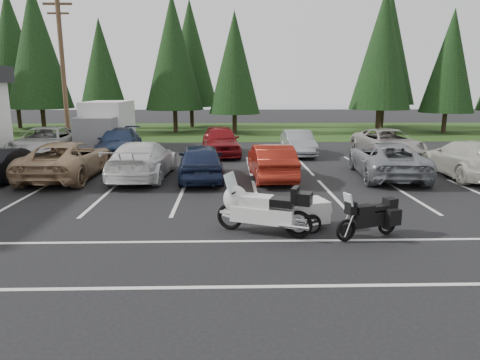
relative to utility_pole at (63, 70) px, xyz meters
name	(u,v)px	position (x,y,z in m)	size (l,w,h in m)	color
ground	(244,204)	(10.00, -12.00, -4.70)	(120.00, 120.00, 0.00)	black
grass_strip	(234,131)	(10.00, 12.00, -4.69)	(80.00, 16.00, 0.01)	#233912
lake_water	(257,111)	(14.00, 43.00, -4.70)	(70.00, 50.00, 0.02)	slate
utility_pole	(63,70)	(0.00, 0.00, 0.00)	(1.60, 0.26, 9.00)	#473321
box_truck	(104,126)	(2.00, 0.50, -3.25)	(2.40, 5.60, 2.90)	silver
stall_markings	(242,189)	(10.00, -10.00, -4.69)	(32.00, 16.00, 0.01)	silver
conifer_2	(36,47)	(-6.00, 10.80, 2.25)	(5.10, 5.10, 11.89)	#332316
conifer_3	(101,67)	(-0.50, 9.40, 0.57)	(3.87, 3.87, 9.02)	#332316
conifer_4	(173,52)	(5.00, 10.90, 1.83)	(4.80, 4.80, 11.17)	#332316
conifer_5	(235,63)	(10.00, 9.60, 0.93)	(4.14, 4.14, 9.63)	#332316
conifer_6	(383,50)	(22.00, 10.10, 2.01)	(4.93, 4.93, 11.48)	#332316
conifer_7	(450,61)	(27.50, 9.80, 1.11)	(4.27, 4.27, 9.94)	#332316
conifer_back_a	(12,48)	(-10.00, 15.00, 2.49)	(5.28, 5.28, 12.30)	#332316
conifer_back_b	(190,54)	(6.00, 15.50, 2.07)	(4.97, 4.97, 11.58)	#332316
conifer_back_c	(387,45)	(24.00, 14.80, 2.80)	(5.50, 5.50, 12.81)	#332316
car_near_1	(8,163)	(0.29, -7.78, -4.03)	(1.40, 4.03, 1.33)	black
car_near_2	(67,160)	(2.72, -7.69, -3.92)	(2.59, 5.61, 1.56)	#9C7B5A
car_near_3	(143,160)	(5.91, -7.78, -3.92)	(2.18, 5.37, 1.56)	white
car_near_4	(201,162)	(8.37, -8.21, -3.93)	(1.81, 4.51, 1.54)	#19223F
car_near_5	(271,162)	(11.28, -8.13, -3.96)	(1.56, 4.49, 1.48)	maroon
car_near_6	(387,160)	(16.23, -7.83, -3.95)	(2.49, 5.40, 1.50)	slate
car_near_7	(468,159)	(19.65, -7.98, -3.90)	(2.22, 5.47, 1.59)	beige
car_far_0	(46,142)	(-0.48, -2.08, -3.89)	(2.69, 5.84, 1.62)	beige
car_far_1	(119,142)	(3.40, -1.72, -3.95)	(2.10, 5.18, 1.50)	#1C2A48
car_far_2	(220,140)	(9.05, -1.65, -3.87)	(1.95, 4.86, 1.66)	maroon
car_far_3	(298,143)	(13.42, -1.76, -4.01)	(1.45, 4.16, 1.37)	gray
car_far_4	(388,143)	(18.27, -2.41, -3.95)	(2.50, 5.41, 1.50)	#9D958F
touring_motorcycle	(263,204)	(10.41, -14.93, -3.90)	(2.88, 0.88, 1.59)	silver
cargo_trailer	(304,214)	(11.57, -14.49, -4.30)	(1.72, 0.97, 0.79)	silver
adventure_motorcycle	(368,214)	(13.03, -15.32, -4.07)	(2.07, 0.72, 1.26)	black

